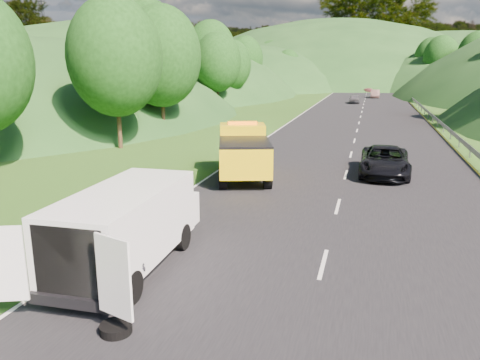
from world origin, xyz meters
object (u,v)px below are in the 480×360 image
(tow_truck, at_px, (243,152))
(white_van, at_px, (128,224))
(worker, at_px, (122,295))
(spare_tire, at_px, (116,333))
(woman, at_px, (143,221))
(child, at_px, (159,232))
(suitcase, at_px, (118,207))
(passing_suv, at_px, (384,175))

(tow_truck, relative_size, white_van, 1.02)
(white_van, bearing_deg, worker, -71.22)
(tow_truck, bearing_deg, white_van, -108.64)
(spare_tire, bearing_deg, woman, 112.67)
(child, xyz_separation_m, suitcase, (-2.38, 1.37, 0.31))
(white_van, bearing_deg, woman, 110.43)
(woman, bearing_deg, spare_tire, -154.78)
(spare_tire, bearing_deg, worker, 115.64)
(woman, xyz_separation_m, suitcase, (-1.27, 0.43, 0.31))
(tow_truck, height_order, woman, tow_truck)
(white_van, distance_m, child, 3.33)
(child, height_order, worker, worker)
(tow_truck, distance_m, suitcase, 8.02)
(white_van, bearing_deg, tow_truck, 87.17)
(child, bearing_deg, suitcase, -173.60)
(tow_truck, relative_size, spare_tire, 9.79)
(worker, distance_m, spare_tire, 1.80)
(woman, relative_size, suitcase, 2.43)
(suitcase, bearing_deg, passing_suv, 44.14)
(white_van, xyz_separation_m, child, (-0.51, 3.01, -1.35))
(suitcase, bearing_deg, tow_truck, 67.10)
(passing_suv, bearing_deg, suitcase, -135.11)
(woman, bearing_deg, passing_suv, -38.31)
(spare_tire, bearing_deg, suitcase, 119.35)
(tow_truck, relative_size, suitcase, 11.04)
(suitcase, xyz_separation_m, passing_suv, (10.17, 9.87, -0.31))
(tow_truck, height_order, worker, tow_truck)
(passing_suv, bearing_deg, spare_tire, -108.12)
(woman, distance_m, worker, 5.90)
(woman, relative_size, passing_suv, 0.28)
(worker, xyz_separation_m, passing_suv, (6.72, 15.77, 0.00))
(white_van, height_order, suitcase, white_van)
(passing_suv, bearing_deg, woman, -130.11)
(woman, relative_size, child, 1.41)
(white_van, xyz_separation_m, woman, (-1.62, 3.95, -1.35))
(child, bearing_deg, passing_suv, 91.69)
(woman, bearing_deg, white_van, -155.23)
(tow_truck, height_order, white_van, tow_truck)
(passing_suv, bearing_deg, child, -123.99)
(child, distance_m, worker, 4.65)
(suitcase, bearing_deg, white_van, -56.66)
(white_van, bearing_deg, suitcase, 121.55)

